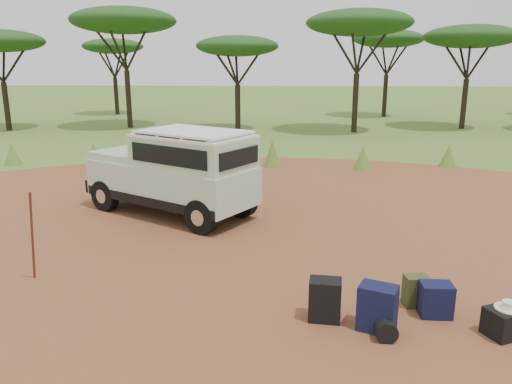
{
  "coord_description": "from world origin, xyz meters",
  "views": [
    {
      "loc": [
        0.33,
        -7.95,
        3.45
      ],
      "look_at": [
        -0.16,
        1.45,
        1.0
      ],
      "focal_mm": 35.0,
      "sensor_mm": 36.0,
      "label": 1
    }
  ],
  "objects_px": {
    "walking_staff": "(32,237)",
    "backpack_olive": "(416,291)",
    "duffel_navy": "(436,300)",
    "hard_case": "(507,322)",
    "backpack_navy": "(377,308)",
    "backpack_black": "(325,300)",
    "safari_vehicle": "(175,174)"
  },
  "relations": [
    {
      "from": "walking_staff",
      "to": "backpack_olive",
      "type": "distance_m",
      "value": 5.95
    },
    {
      "from": "duffel_navy",
      "to": "hard_case",
      "type": "xyz_separation_m",
      "value": [
        0.77,
        -0.48,
        -0.05
      ]
    },
    {
      "from": "backpack_navy",
      "to": "hard_case",
      "type": "distance_m",
      "value": 1.67
    },
    {
      "from": "backpack_black",
      "to": "backpack_navy",
      "type": "relative_size",
      "value": 0.94
    },
    {
      "from": "backpack_black",
      "to": "backpack_navy",
      "type": "bearing_deg",
      "value": -12.83
    },
    {
      "from": "walking_staff",
      "to": "backpack_black",
      "type": "xyz_separation_m",
      "value": [
        4.55,
        -0.98,
        -0.48
      ]
    },
    {
      "from": "backpack_black",
      "to": "backpack_navy",
      "type": "height_order",
      "value": "backpack_navy"
    },
    {
      "from": "backpack_olive",
      "to": "safari_vehicle",
      "type": "bearing_deg",
      "value": 126.87
    },
    {
      "from": "backpack_navy",
      "to": "backpack_olive",
      "type": "bearing_deg",
      "value": 70.28
    },
    {
      "from": "safari_vehicle",
      "to": "backpack_black",
      "type": "xyz_separation_m",
      "value": [
        3.05,
        -4.78,
        -0.68
      ]
    },
    {
      "from": "safari_vehicle",
      "to": "hard_case",
      "type": "relative_size",
      "value": 8.15
    },
    {
      "from": "backpack_black",
      "to": "duffel_navy",
      "type": "bearing_deg",
      "value": 13.67
    },
    {
      "from": "safari_vehicle",
      "to": "backpack_black",
      "type": "bearing_deg",
      "value": -26.06
    },
    {
      "from": "safari_vehicle",
      "to": "backpack_black",
      "type": "height_order",
      "value": "safari_vehicle"
    },
    {
      "from": "duffel_navy",
      "to": "hard_case",
      "type": "relative_size",
      "value": 0.91
    },
    {
      "from": "backpack_black",
      "to": "backpack_navy",
      "type": "xyz_separation_m",
      "value": [
        0.67,
        -0.24,
        0.02
      ]
    },
    {
      "from": "safari_vehicle",
      "to": "backpack_navy",
      "type": "distance_m",
      "value": 6.28
    },
    {
      "from": "duffel_navy",
      "to": "hard_case",
      "type": "bearing_deg",
      "value": -30.83
    },
    {
      "from": "backpack_olive",
      "to": "walking_staff",
      "type": "bearing_deg",
      "value": 166.31
    },
    {
      "from": "backpack_olive",
      "to": "duffel_navy",
      "type": "bearing_deg",
      "value": -64.2
    },
    {
      "from": "duffel_navy",
      "to": "hard_case",
      "type": "distance_m",
      "value": 0.91
    },
    {
      "from": "hard_case",
      "to": "walking_staff",
      "type": "bearing_deg",
      "value": 145.32
    },
    {
      "from": "walking_staff",
      "to": "backpack_olive",
      "type": "relative_size",
      "value": 3.42
    },
    {
      "from": "walking_staff",
      "to": "backpack_navy",
      "type": "bearing_deg",
      "value": -52.46
    },
    {
      "from": "walking_staff",
      "to": "hard_case",
      "type": "bearing_deg",
      "value": -49.74
    },
    {
      "from": "safari_vehicle",
      "to": "backpack_olive",
      "type": "distance_m",
      "value": 6.2
    },
    {
      "from": "backpack_black",
      "to": "hard_case",
      "type": "distance_m",
      "value": 2.35
    },
    {
      "from": "walking_staff",
      "to": "backpack_black",
      "type": "distance_m",
      "value": 4.68
    },
    {
      "from": "backpack_black",
      "to": "backpack_olive",
      "type": "distance_m",
      "value": 1.44
    },
    {
      "from": "safari_vehicle",
      "to": "backpack_navy",
      "type": "bearing_deg",
      "value": -22.06
    },
    {
      "from": "backpack_navy",
      "to": "duffel_navy",
      "type": "distance_m",
      "value": 0.99
    },
    {
      "from": "walking_staff",
      "to": "backpack_olive",
      "type": "bearing_deg",
      "value": -44.14
    }
  ]
}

